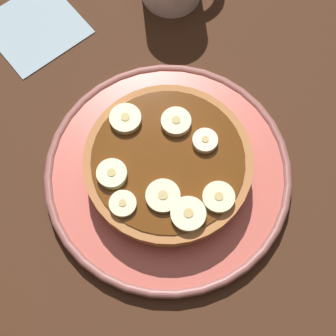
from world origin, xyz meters
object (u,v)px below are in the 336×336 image
Objects in this scene: banana_slice_1 at (126,119)px; banana_slice_3 at (205,141)px; pancake_stack at (168,163)px; banana_slice_0 at (123,204)px; banana_slice_7 at (188,214)px; banana_slice_4 at (112,174)px; banana_slice_5 at (218,197)px; banana_slice_6 at (163,196)px; plate at (168,173)px; banana_slice_2 at (176,122)px; napkin at (35,27)px.

banana_slice_1 is 8.79cm from banana_slice_3.
pancake_stack is at bearing 177.83° from banana_slice_3.
banana_slice_7 is (5.40, -3.87, 0.07)cm from banana_slice_0.
pancake_stack is 5.33× the size of banana_slice_1.
banana_slice_3 is 0.85× the size of banana_slice_4.
banana_slice_5 is 0.93× the size of banana_slice_6.
banana_slice_0 is at bearing -157.29° from pancake_stack.
banana_slice_4 is at bearing 171.13° from plate.
banana_slice_3 is (4.28, -0.16, 2.12)cm from pancake_stack.
banana_slice_1 is 0.95× the size of banana_slice_7.
banana_slice_6 is at bearing -50.28° from banana_slice_4.
banana_slice_0 is 10.55cm from banana_slice_2.
banana_slice_4 reaches higher than pancake_stack.
banana_slice_1 is 1.08× the size of banana_slice_4.
banana_slice_2 reaches higher than napkin.
banana_slice_1 is 1.03× the size of banana_slice_5.
banana_slice_6 is (-6.62, -3.53, -0.06)cm from banana_slice_3.
napkin is (-4.24, 19.60, -5.30)cm from banana_slice_1.
banana_slice_3 and banana_slice_5 have the same top height.
banana_slice_7 is (1.24, -12.33, -0.03)cm from banana_slice_1.
banana_slice_2 is 9.41cm from banana_slice_5.
banana_slice_0 is 0.82× the size of banana_slice_1.
banana_slice_1 and banana_slice_2 have the same top height.
pancake_stack is at bearing -69.73° from banana_slice_1.
napkin is at bearing 90.90° from banana_slice_4.
banana_slice_3 is 0.81× the size of banana_slice_5.
plate is at bearing -70.86° from banana_slice_1.
banana_slice_0 is at bearing -158.77° from plate.
pancake_stack is 4.78cm from banana_slice_3.
banana_slice_7 is (-3.44, -9.62, -0.05)cm from banana_slice_2.
banana_slice_7 is (1.43, -2.81, 0.04)cm from banana_slice_6.
pancake_stack is 26.41cm from napkin.
banana_slice_6 and banana_slice_7 have the same top height.
banana_slice_2 is 1.20× the size of banana_slice_3.
banana_slice_4 is at bearing 173.20° from pancake_stack.
banana_slice_1 reaches higher than banana_slice_6.
napkin is at bearing 97.92° from banana_slice_6.
banana_slice_0 and banana_slice_5 have the same top height.
pancake_stack reaches higher than plate.
banana_slice_1 is at bearing 137.06° from banana_slice_3.
plate is 7.73× the size of banana_slice_7.
banana_slice_3 is at bearing -67.35° from napkin.
banana_slice_1 is 1.27× the size of banana_slice_3.
banana_slice_7 is (-0.85, -6.30, 4.48)cm from plate.
plate is 8.37× the size of banana_slice_5.
banana_slice_3 is 10.33cm from banana_slice_4.
plate is at bearing -76.11° from napkin.
banana_slice_0 is at bearing 157.75° from banana_slice_5.
banana_slice_1 is 0.31× the size of napkin.
banana_slice_6 reaches higher than napkin.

